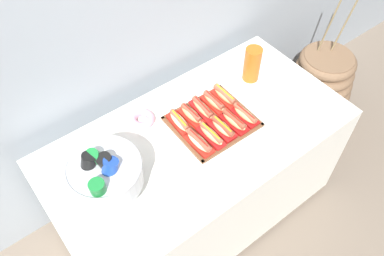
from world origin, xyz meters
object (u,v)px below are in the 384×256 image
at_px(floor_vase, 320,84).
at_px(punch_bowl, 104,173).
at_px(hot_dog_4, 245,115).
at_px(hot_dog_9, 225,96).
at_px(cup_stack, 252,64).
at_px(buffet_table, 198,175).
at_px(hot_dog_5, 179,122).
at_px(hot_dog_2, 223,128).
at_px(hot_dog_8, 214,102).
at_px(donut, 142,119).
at_px(hot_dog_7, 203,109).
at_px(hot_dog_1, 211,135).
at_px(hot_dog_3, 234,121).
at_px(hot_dog_0, 199,142).
at_px(serving_tray, 212,122).
at_px(hot_dog_6, 191,115).

bearing_deg(floor_vase, punch_bowl, -174.80).
height_order(hot_dog_4, hot_dog_9, hot_dog_9).
bearing_deg(cup_stack, buffet_table, -163.22).
bearing_deg(cup_stack, hot_dog_5, -175.53).
relative_size(hot_dog_2, hot_dog_8, 0.93).
bearing_deg(donut, hot_dog_7, -26.57).
height_order(floor_vase, hot_dog_9, floor_vase).
distance_m(hot_dog_1, hot_dog_2, 0.08).
bearing_deg(punch_bowl, hot_dog_3, -3.93).
bearing_deg(hot_dog_0, hot_dog_5, 89.10).
bearing_deg(hot_dog_9, serving_tray, -152.09).
distance_m(floor_vase, hot_dog_4, 1.21).
relative_size(floor_vase, hot_dog_1, 6.36).
bearing_deg(hot_dog_8, punch_bowl, -170.62).
bearing_deg(donut, hot_dog_4, -35.57).
bearing_deg(hot_dog_9, floor_vase, 2.77).
bearing_deg(hot_dog_7, cup_stack, 6.55).
height_order(serving_tray, hot_dog_2, hot_dog_2).
height_order(serving_tray, hot_dog_3, hot_dog_3).
relative_size(serving_tray, hot_dog_8, 2.43).
xyz_separation_m(hot_dog_1, hot_dog_6, (0.00, 0.16, 0.00)).
relative_size(hot_dog_4, hot_dog_7, 0.89).
bearing_deg(hot_dog_0, buffet_table, 53.47).
xyz_separation_m(serving_tray, hot_dog_0, (-0.15, -0.08, 0.03)).
relative_size(cup_stack, donut, 1.55).
relative_size(hot_dog_9, punch_bowl, 0.51).
relative_size(hot_dog_2, hot_dog_4, 0.95).
xyz_separation_m(hot_dog_6, hot_dog_8, (0.15, -0.00, 0.00)).
distance_m(floor_vase, punch_bowl, 1.95).
bearing_deg(hot_dog_5, hot_dog_0, -90.90).
relative_size(serving_tray, hot_dog_2, 2.62).
bearing_deg(buffet_table, floor_vase, 6.70).
distance_m(hot_dog_0, hot_dog_4, 0.30).
distance_m(floor_vase, hot_dog_3, 1.27).
height_order(hot_dog_4, hot_dog_7, hot_dog_7).
bearing_deg(hot_dog_5, hot_dog_2, -48.62).
bearing_deg(serving_tray, buffet_table, -168.35).
relative_size(hot_dog_2, hot_dog_5, 0.90).
relative_size(buffet_table, hot_dog_8, 9.42).
distance_m(hot_dog_5, hot_dog_9, 0.30).
height_order(hot_dog_2, hot_dog_5, hot_dog_2).
bearing_deg(hot_dog_6, serving_tray, -48.62).
height_order(buffet_table, hot_dog_1, hot_dog_1).
distance_m(hot_dog_4, donut, 0.54).
relative_size(serving_tray, cup_stack, 1.97).
bearing_deg(hot_dog_0, donut, 113.80).
xyz_separation_m(serving_tray, hot_dog_6, (-0.07, 0.08, 0.03)).
xyz_separation_m(hot_dog_3, hot_dog_9, (0.08, 0.16, -0.00)).
xyz_separation_m(hot_dog_3, donut, (-0.36, 0.31, -0.02)).
xyz_separation_m(punch_bowl, donut, (0.34, 0.26, -0.13)).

